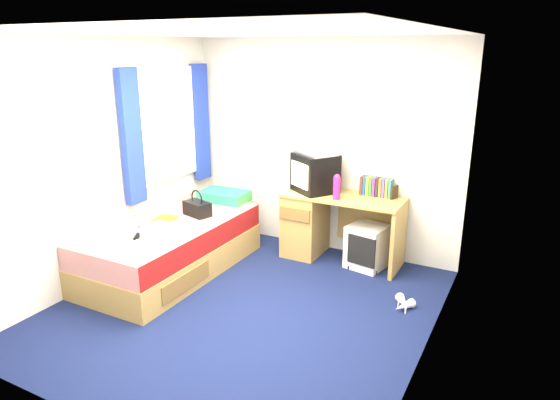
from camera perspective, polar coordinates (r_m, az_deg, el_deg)
The scene contains 20 objects.
ground at distance 4.69m, azimuth -4.01°, elevation -12.15°, with size 3.40×3.40×0.00m, color #0C1438.
room_shell at distance 4.18m, azimuth -4.42°, elevation 5.49°, with size 3.40×3.40×3.40m.
bed at distance 5.40m, azimuth -12.29°, elevation -5.31°, with size 1.01×2.00×0.54m.
pillow at distance 5.94m, azimuth -6.38°, elevation 0.46°, with size 0.56×0.35×0.12m, color #166B94.
desk at distance 5.64m, azimuth 4.57°, elevation -2.47°, with size 1.30×0.55×0.75m.
storage_cube at distance 5.47m, azimuth 9.93°, elevation -5.24°, with size 0.38×0.38×0.47m, color white.
crt_tv at distance 5.51m, azimuth 4.01°, elevation 3.11°, with size 0.57×0.56×0.43m.
vcr at distance 5.46m, azimuth 4.11°, elevation 5.71°, with size 0.44×0.31×0.08m, color silver.
book_row at distance 5.47m, azimuth 10.97°, elevation 1.51°, with size 0.34×0.13×0.20m.
picture_frame at distance 5.40m, azimuth 12.94°, elevation 0.85°, with size 0.02×0.12×0.14m, color black.
pink_water_bottle at distance 5.27m, azimuth 6.50°, elevation 1.34°, with size 0.08×0.08×0.24m, color #EC2177.
aerosol_can at distance 5.47m, azimuth 6.62°, elevation 1.61°, with size 0.05×0.05×0.18m, color white.
handbag at distance 5.46m, azimuth -9.44°, elevation -0.91°, with size 0.34×0.25×0.29m.
towel at distance 4.90m, azimuth -13.21°, elevation -3.60°, with size 0.33×0.28×0.11m, color silver.
magazine at distance 5.40m, azimuth -13.17°, elevation -2.20°, with size 0.21×0.28×0.01m, color #BED017.
water_bottle at distance 5.23m, azimuth -15.13°, elevation -2.69°, with size 0.07×0.07×0.20m, color silver.
colour_swatch_fan at distance 4.95m, azimuth -15.98°, elevation -4.22°, with size 0.22×0.06×0.01m, color gold.
remote_control at distance 4.99m, azimuth -15.95°, elevation -4.00°, with size 0.05×0.16×0.02m, color black.
window_assembly at distance 5.81m, azimuth -12.70°, elevation 8.04°, with size 0.11×1.42×1.40m.
white_heels at distance 4.78m, azimuth 13.94°, elevation -11.50°, with size 0.21×0.30×0.09m.
Camera 1 is at (2.20, -3.46, 2.29)m, focal length 32.00 mm.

